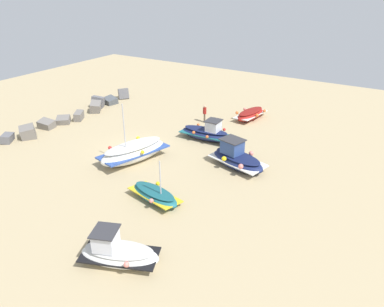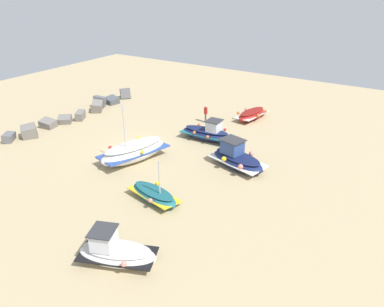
% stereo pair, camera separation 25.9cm
% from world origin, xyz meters
% --- Properties ---
extents(ground_plane, '(56.61, 56.61, 0.00)m').
position_xyz_m(ground_plane, '(0.00, 0.00, 0.00)').
color(ground_plane, tan).
extents(fishing_boat_0, '(5.60, 3.46, 4.47)m').
position_xyz_m(fishing_boat_0, '(-1.39, -1.00, 0.71)').
color(fishing_boat_0, white).
rests_on(fishing_boat_0, ground_plane).
extents(fishing_boat_1, '(2.84, 4.05, 1.74)m').
position_xyz_m(fishing_boat_1, '(-9.98, -7.23, 0.56)').
color(fishing_boat_1, white).
rests_on(fishing_boat_1, ground_plane).
extents(fishing_boat_2, '(2.17, 4.38, 1.82)m').
position_xyz_m(fishing_boat_2, '(4.73, -3.54, 0.58)').
color(fishing_boat_2, navy).
rests_on(fishing_boat_2, ground_plane).
extents(fishing_boat_3, '(2.86, 4.55, 1.97)m').
position_xyz_m(fishing_boat_3, '(1.69, -7.70, 0.65)').
color(fishing_boat_3, navy).
rests_on(fishing_boat_3, ground_plane).
extents(fishing_boat_4, '(2.13, 3.79, 2.86)m').
position_xyz_m(fishing_boat_4, '(-4.83, -5.49, 0.39)').
color(fishing_boat_4, '#1E6670').
rests_on(fishing_boat_4, ground_plane).
extents(fishing_boat_5, '(4.00, 2.27, 0.89)m').
position_xyz_m(fishing_boat_5, '(11.14, -4.60, 0.45)').
color(fishing_boat_5, maroon).
rests_on(fishing_boat_5, ground_plane).
extents(person_walking, '(0.32, 0.32, 1.61)m').
position_xyz_m(person_walking, '(8.08, -1.41, 0.93)').
color(person_walking, brown).
rests_on(person_walking, ground_plane).
extents(breakwater_rocks, '(20.15, 2.92, 1.42)m').
position_xyz_m(breakwater_rocks, '(0.95, 9.53, 0.41)').
color(breakwater_rocks, slate).
rests_on(breakwater_rocks, ground_plane).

